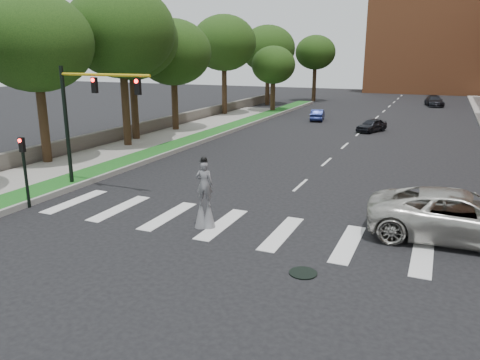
{
  "coord_description": "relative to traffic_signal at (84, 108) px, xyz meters",
  "views": [
    {
      "loc": [
        6.54,
        -15.27,
        6.77
      ],
      "look_at": [
        -0.89,
        1.92,
        1.7
      ],
      "focal_mm": 35.0,
      "sensor_mm": 36.0,
      "label": 1
    }
  ],
  "objects": [
    {
      "name": "car_mid",
      "position": [
        4.37,
        29.87,
        -3.57
      ],
      "size": [
        1.79,
        3.7,
        1.17
      ],
      "primitive_type": "imported",
      "rotation": [
        0.0,
        0.0,
        3.3
      ],
      "color": "navy",
      "rests_on": "ground"
    },
    {
      "name": "ground_plane",
      "position": [
        9.78,
        -3.0,
        -4.15
      ],
      "size": [
        160.0,
        160.0,
        0.0
      ],
      "primitive_type": "plane",
      "color": "black",
      "rests_on": "ground"
    },
    {
      "name": "tree_7",
      "position": [
        -1.28,
        49.77,
        2.76
      ],
      "size": [
        5.72,
        5.72,
        9.38
      ],
      "color": "black",
      "rests_on": "ground"
    },
    {
      "name": "tree_6",
      "position": [
        -2.35,
        34.76,
        1.31
      ],
      "size": [
        5.13,
        5.13,
        7.68
      ],
      "color": "black",
      "rests_on": "ground"
    },
    {
      "name": "stone_wall",
      "position": [
        -7.22,
        19.0,
        -3.6
      ],
      "size": [
        0.5,
        56.0,
        1.1
      ],
      "primitive_type": "cube",
      "color": "#555049",
      "rests_on": "ground"
    },
    {
      "name": "tree_8",
      "position": [
        -6.09,
        12.55,
        3.68
      ],
      "size": [
        7.27,
        7.27,
        10.94
      ],
      "color": "black",
      "rests_on": "ground"
    },
    {
      "name": "sidewalk_left",
      "position": [
        -4.72,
        7.0,
        -4.06
      ],
      "size": [
        4.0,
        60.0,
        0.18
      ],
      "primitive_type": "cube",
      "color": "gray",
      "rests_on": "ground"
    },
    {
      "name": "tree_5",
      "position": [
        -5.85,
        42.41,
        3.23
      ],
      "size": [
        7.23,
        7.23,
        10.48
      ],
      "color": "black",
      "rests_on": "ground"
    },
    {
      "name": "building_backdrop",
      "position": [
        15.78,
        75.0,
        4.85
      ],
      "size": [
        26.0,
        14.0,
        18.0
      ],
      "primitive_type": "cube",
      "color": "#B66539",
      "rests_on": "ground"
    },
    {
      "name": "grass_median",
      "position": [
        -1.72,
        17.0,
        -4.03
      ],
      "size": [
        2.0,
        60.0,
        0.25
      ],
      "primitive_type": "cube",
      "color": "#17511B",
      "rests_on": "ground"
    },
    {
      "name": "tree_1",
      "position": [
        -6.3,
        3.39,
        3.24
      ],
      "size": [
        6.88,
        6.88,
        10.35
      ],
      "color": "black",
      "rests_on": "ground"
    },
    {
      "name": "tree_4",
      "position": [
        -6.4,
        29.9,
        3.73
      ],
      "size": [
        7.1,
        7.1,
        10.93
      ],
      "color": "black",
      "rests_on": "ground"
    },
    {
      "name": "manhole",
      "position": [
        12.78,
        -5.0,
        -4.13
      ],
      "size": [
        0.9,
        0.9,
        0.04
      ],
      "primitive_type": "cylinder",
      "color": "black",
      "rests_on": "ground"
    },
    {
      "name": "secondary_signal",
      "position": [
        -0.52,
        -3.5,
        -2.2
      ],
      "size": [
        0.25,
        0.21,
        3.23
      ],
      "color": "black",
      "rests_on": "ground"
    },
    {
      "name": "tree_3",
      "position": [
        -5.63,
        17.91,
        2.71
      ],
      "size": [
        6.65,
        6.65,
        9.71
      ],
      "color": "black",
      "rests_on": "ground"
    },
    {
      "name": "car_near",
      "position": [
        10.65,
        24.55,
        -3.56
      ],
      "size": [
        2.65,
        3.72,
        1.18
      ],
      "primitive_type": "imported",
      "rotation": [
        0.0,
        0.0,
        -0.41
      ],
      "color": "black",
      "rests_on": "ground"
    },
    {
      "name": "tree_2",
      "position": [
        -5.07,
        10.07,
        4.11
      ],
      "size": [
        7.66,
        7.66,
        11.55
      ],
      "color": "black",
      "rests_on": "ground"
    },
    {
      "name": "car_far",
      "position": [
        15.2,
        49.44,
        -3.47
      ],
      "size": [
        2.85,
        4.99,
        1.36
      ],
      "primitive_type": "imported",
      "rotation": [
        0.0,
        0.0,
        0.21
      ],
      "color": "black",
      "rests_on": "ground"
    },
    {
      "name": "traffic_signal",
      "position": [
        0.0,
        0.0,
        0.0
      ],
      "size": [
        5.3,
        0.23,
        6.2
      ],
      "color": "black",
      "rests_on": "ground"
    },
    {
      "name": "median_curb",
      "position": [
        -0.67,
        17.0,
        -4.01
      ],
      "size": [
        0.2,
        60.0,
        0.28
      ],
      "primitive_type": "cube",
      "color": "gray",
      "rests_on": "ground"
    },
    {
      "name": "stilt_performer",
      "position": [
        8.01,
        -2.58,
        -2.98
      ],
      "size": [
        0.83,
        0.61,
        2.93
      ],
      "rotation": [
        0.0,
        0.0,
        3.43
      ],
      "color": "black",
      "rests_on": "ground"
    },
    {
      "name": "suv_crossing",
      "position": [
        17.36,
        0.0,
        -3.22
      ],
      "size": [
        6.81,
        3.34,
        1.86
      ],
      "primitive_type": "imported",
      "rotation": [
        0.0,
        0.0,
        1.61
      ],
      "color": "#B8B6AE",
      "rests_on": "ground"
    }
  ]
}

